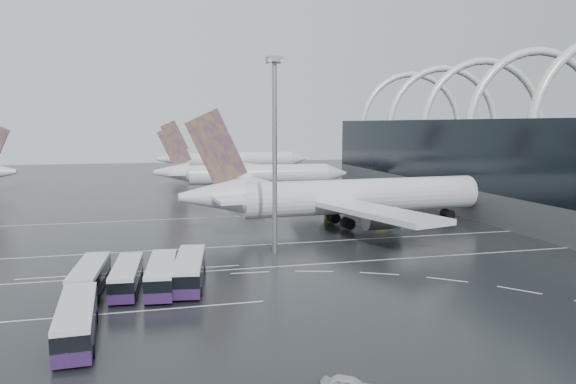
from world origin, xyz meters
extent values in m
plane|color=black|center=(0.00, 0.00, 0.00)|extent=(420.00, 420.00, 0.00)
cube|color=#545659|center=(62.00, 20.00, 3.00)|extent=(42.00, 160.00, 6.00)
torus|color=white|center=(58.00, 28.00, 18.00)|extent=(33.80, 1.80, 33.80)
torus|color=white|center=(58.00, 47.00, 18.00)|extent=(33.80, 1.80, 33.80)
torus|color=white|center=(58.00, 66.00, 18.00)|extent=(33.80, 1.80, 33.80)
torus|color=white|center=(58.00, 85.00, 18.00)|extent=(33.80, 1.80, 33.80)
cube|color=silver|center=(0.00, -2.00, 0.01)|extent=(120.00, 0.25, 0.01)
cube|color=silver|center=(0.00, 12.00, 0.01)|extent=(120.00, 0.25, 0.01)
cube|color=silver|center=(0.00, 40.00, 0.01)|extent=(120.00, 0.25, 0.01)
cube|color=silver|center=(-24.00, -16.00, 0.01)|extent=(28.00, 0.25, 0.01)
cube|color=silver|center=(-24.00, 0.00, 0.01)|extent=(28.00, 0.25, 0.01)
cylinder|color=silver|center=(17.48, 23.84, 5.64)|extent=(46.48, 9.33, 6.41)
cone|color=silver|center=(43.83, 25.51, 5.64)|extent=(7.03, 6.82, 6.41)
cone|color=silver|center=(-11.08, 22.02, 6.74)|extent=(11.44, 7.10, 6.41)
cube|color=#3F1866|center=(-9.97, 22.09, 14.93)|extent=(10.67, 1.34, 13.59)
cube|color=silver|center=(-8.87, 22.16, 6.74)|extent=(6.23, 20.18, 0.55)
cube|color=silver|center=(13.94, 9.76, 4.98)|extent=(14.90, 28.70, 0.88)
cube|color=silver|center=(12.19, 37.35, 4.98)|extent=(11.68, 28.47, 0.88)
cylinder|color=gray|center=(17.01, 13.84, 2.99)|extent=(6.31, 4.14, 3.76)
cylinder|color=gray|center=(15.74, 33.70, 2.99)|extent=(6.31, 4.14, 3.76)
cube|color=black|center=(13.06, 23.56, 1.22)|extent=(13.69, 7.90, 2.43)
cylinder|color=silver|center=(9.32, 80.63, 4.91)|extent=(39.15, 9.19, 5.58)
cone|color=silver|center=(31.51, 78.54, 4.91)|extent=(6.27, 6.10, 5.58)
cone|color=silver|center=(-14.79, 82.89, 5.87)|extent=(10.10, 6.46, 5.58)
cube|color=#3F1866|center=(-13.83, 82.80, 12.99)|extent=(9.28, 1.44, 11.83)
cube|color=silver|center=(-12.87, 82.71, 5.87)|extent=(5.93, 17.65, 0.48)
cube|color=silver|center=(4.36, 69.01, 4.33)|extent=(9.47, 24.67, 0.77)
cube|color=silver|center=(6.61, 92.96, 4.33)|extent=(13.61, 24.97, 0.77)
cylinder|color=gray|center=(7.55, 72.09, 2.60)|extent=(5.58, 3.75, 3.27)
cylinder|color=gray|center=(9.17, 89.34, 2.60)|extent=(5.58, 3.75, 3.27)
cube|color=black|center=(5.48, 80.99, 1.06)|extent=(12.07, 7.21, 2.12)
cylinder|color=silver|center=(13.33, 137.27, 5.30)|extent=(40.74, 8.98, 6.03)
cone|color=silver|center=(36.59, 138.99, 5.30)|extent=(6.66, 6.47, 6.03)
cone|color=silver|center=(-12.00, 135.41, 6.34)|extent=(10.81, 6.77, 6.03)
cube|color=#3F1866|center=(-10.97, 135.48, 14.03)|extent=(10.03, 1.36, 12.78)
cube|color=silver|center=(-9.93, 135.56, 6.34)|extent=(6.04, 19.00, 0.52)
cube|color=silver|center=(10.14, 124.01, 4.68)|extent=(14.24, 26.98, 0.83)
cube|color=silver|center=(8.23, 149.92, 4.68)|extent=(10.73, 26.73, 0.83)
cylinder|color=gray|center=(12.98, 127.87, 2.81)|extent=(5.96, 3.94, 3.53)
cylinder|color=gray|center=(11.60, 146.53, 2.81)|extent=(5.96, 3.94, 3.53)
cube|color=black|center=(9.18, 136.97, 1.14)|extent=(12.93, 7.55, 2.29)
cube|color=#251440|center=(-28.42, -7.92, 0.91)|extent=(3.95, 13.28, 1.11)
cube|color=black|center=(-28.42, -7.92, 2.12)|extent=(3.98, 13.03, 1.31)
cube|color=silver|center=(-28.42, -7.92, 3.00)|extent=(3.95, 13.28, 0.45)
cylinder|color=black|center=(-27.36, -12.20, 0.50)|extent=(0.43, 1.03, 1.01)
cylinder|color=black|center=(-30.15, -11.98, 0.50)|extent=(0.43, 1.03, 1.01)
cylinder|color=black|center=(-26.70, -3.85, 0.50)|extent=(0.43, 1.03, 1.01)
cylinder|color=black|center=(-29.49, -3.63, 0.50)|extent=(0.43, 1.03, 1.01)
cube|color=#251440|center=(-24.37, -8.26, 0.86)|extent=(3.69, 12.58, 1.05)
cube|color=black|center=(-24.37, -8.26, 2.00)|extent=(3.73, 12.34, 1.24)
cube|color=silver|center=(-24.37, -8.26, 2.84)|extent=(3.69, 12.58, 0.43)
cylinder|color=black|center=(-23.34, -12.31, 0.48)|extent=(0.40, 0.98, 0.95)
cylinder|color=black|center=(-25.99, -12.12, 0.48)|extent=(0.40, 0.98, 0.95)
cylinder|color=black|center=(-22.75, -4.40, 0.48)|extent=(0.40, 0.98, 0.95)
cylinder|color=black|center=(-25.40, -4.20, 0.48)|extent=(0.40, 0.98, 0.95)
cube|color=#251440|center=(-20.45, -8.68, 0.91)|extent=(4.19, 13.42, 1.12)
cube|color=black|center=(-20.45, -8.68, 2.13)|extent=(4.22, 13.16, 1.32)
cube|color=silver|center=(-20.45, -8.68, 3.02)|extent=(4.19, 13.42, 0.46)
cylinder|color=black|center=(-19.45, -13.02, 0.51)|extent=(0.45, 1.04, 1.02)
cylinder|color=black|center=(-22.26, -12.75, 0.51)|extent=(0.45, 1.04, 1.02)
cylinder|color=black|center=(-18.64, -4.61, 0.51)|extent=(0.45, 1.04, 1.02)
cylinder|color=black|center=(-21.46, -4.34, 0.51)|extent=(0.45, 1.04, 1.02)
cube|color=#251440|center=(-17.20, -7.88, 0.96)|extent=(5.09, 14.17, 1.17)
cube|color=black|center=(-17.20, -7.88, 2.24)|extent=(5.12, 13.91, 1.39)
cube|color=silver|center=(-17.20, -7.88, 3.17)|extent=(5.09, 14.17, 0.48)
cylinder|color=black|center=(-16.38, -12.49, 0.53)|extent=(0.53, 1.11, 1.07)
cylinder|color=black|center=(-19.32, -12.05, 0.53)|extent=(0.53, 1.11, 1.07)
cylinder|color=black|center=(-15.08, -3.71, 0.53)|extent=(0.53, 1.11, 1.07)
cylinder|color=black|center=(-18.01, -3.28, 0.53)|extent=(0.53, 1.11, 1.07)
cube|color=#251440|center=(-28.26, -22.66, 0.94)|extent=(3.59, 13.66, 1.15)
cube|color=black|center=(-28.26, -22.66, 2.19)|extent=(3.64, 13.40, 1.35)
cube|color=silver|center=(-28.26, -22.66, 3.10)|extent=(3.59, 13.66, 0.47)
cylinder|color=black|center=(-26.63, -26.93, 0.52)|extent=(0.41, 1.06, 1.04)
cylinder|color=black|center=(-29.53, -27.05, 0.52)|extent=(0.41, 1.06, 1.04)
cylinder|color=black|center=(-26.99, -18.27, 0.52)|extent=(0.41, 1.06, 1.04)
cylinder|color=black|center=(-29.89, -18.39, 0.52)|extent=(0.41, 1.06, 1.04)
cylinder|color=gray|center=(-3.59, 5.83, 13.95)|extent=(0.70, 0.70, 27.90)
cube|color=gray|center=(-3.59, 5.83, 28.20)|extent=(2.19, 2.19, 0.80)
cube|color=white|center=(-3.59, 5.83, 27.90)|extent=(1.99, 1.99, 0.40)
cube|color=#B29317|center=(21.06, 23.60, 0.55)|extent=(2.01, 1.19, 1.10)
cube|color=slate|center=(25.82, 33.37, 0.68)|extent=(2.50, 1.48, 1.36)
cube|color=slate|center=(26.28, 23.72, 0.56)|extent=(2.06, 1.22, 1.13)
cube|color=#B29317|center=(14.03, 32.92, 0.52)|extent=(1.91, 1.13, 1.04)
camera|label=1|loc=(-22.08, -73.60, 19.11)|focal=35.00mm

